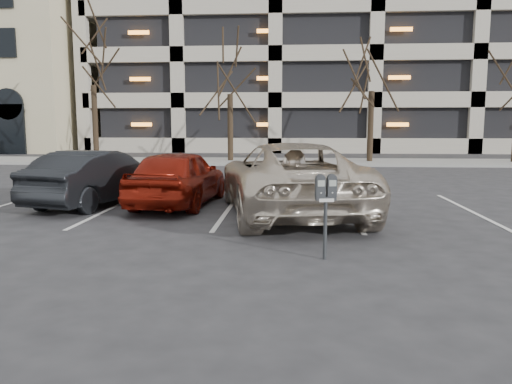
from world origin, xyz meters
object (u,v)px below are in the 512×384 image
car_red (179,177)px  car_dark (97,177)px  tree_a (91,37)px  tree_c (373,46)px  tree_b (230,51)px  parking_meter (326,196)px  suv_silver (290,178)px

car_red → car_dark: car_red is taller
tree_a → car_dark: 15.34m
tree_c → car_red: 15.67m
tree_c → tree_b: bearing=180.0°
tree_a → parking_meter: size_ratio=6.95×
car_red → car_dark: (-2.04, -0.02, -0.02)m
tree_c → parking_meter: (-3.43, -17.96, -4.75)m
tree_c → suv_silver: tree_c is taller
suv_silver → tree_a: bearing=-66.0°
tree_c → tree_a: bearing=180.0°
tree_c → car_red: tree_c is taller
parking_meter → car_dark: bearing=128.0°
parking_meter → tree_a: bearing=110.0°
car_red → tree_c: bearing=-111.6°
tree_c → parking_meter: size_ratio=6.32×
tree_a → suv_silver: bearing=-54.9°
parking_meter → car_red: 5.73m
tree_b → car_red: size_ratio=1.87×
tree_a → tree_c: 14.01m
tree_b → tree_c: tree_c is taller
suv_silver → car_dark: bearing=-22.8°
suv_silver → parking_meter: bearing=87.1°
parking_meter → suv_silver: 3.75m
parking_meter → car_dark: 7.08m
car_red → tree_a: bearing=-56.0°
tree_b → car_red: tree_b is taller
tree_a → tree_b: (7.00, 0.00, -0.76)m
tree_a → parking_meter: (10.57, -17.96, -5.32)m
tree_c → parking_meter: tree_c is taller
tree_a → tree_b: size_ratio=1.14×
suv_silver → car_red: suv_silver is taller
car_red → car_dark: size_ratio=1.00×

